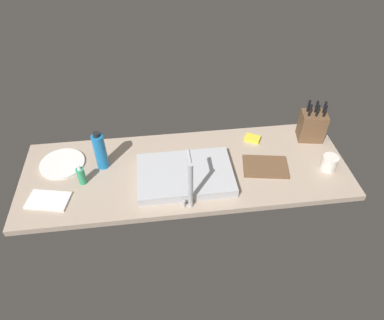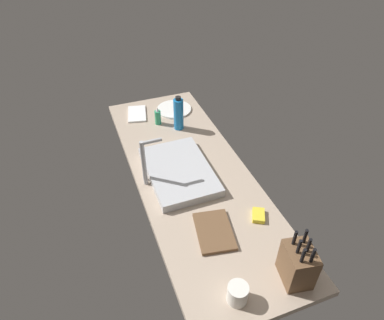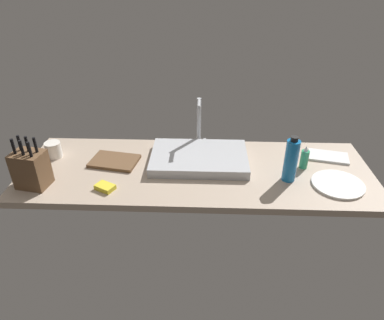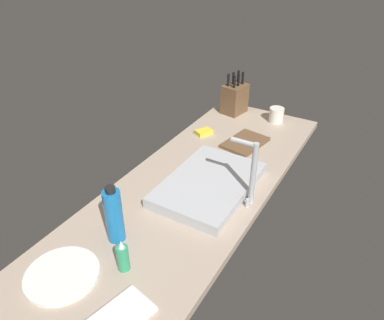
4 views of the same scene
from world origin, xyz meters
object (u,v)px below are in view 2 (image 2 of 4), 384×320
sink_basin (179,171)px  faucet (145,160)px  coffee_mug (238,293)px  cutting_board (214,231)px  dish_towel (137,114)px  water_bottle (179,114)px  dish_sponge (258,215)px  knife_block (298,264)px  soap_bottle (158,117)px  dinner_plate (174,109)px

sink_basin → faucet: faucet is taller
faucet → coffee_mug: (-79.67, -16.13, -12.07)cm
cutting_board → dish_towel: bearing=4.9°
sink_basin → water_bottle: (44.80, -15.23, 8.73)cm
dish_towel → sink_basin: bearing=-174.0°
cutting_board → dish_sponge: (1.16, -24.70, 0.30)cm
knife_block → water_bottle: 124.77cm
soap_bottle → water_bottle: bearing=-130.9°
cutting_board → dish_towel: size_ratio=1.17×
soap_bottle → dinner_plate: (13.24, -15.89, -4.87)cm
faucet → dinner_plate: faucet is taller
cutting_board → dish_sponge: 24.73cm
knife_block → cutting_board: knife_block is taller
soap_bottle → knife_block: bearing=-171.0°
soap_bottle → dinner_plate: soap_bottle is taller
soap_bottle → water_bottle: size_ratio=0.53×
cutting_board → soap_bottle: size_ratio=1.94×
dish_towel → dinner_plate: bearing=-96.8°
water_bottle → cutting_board: bearing=171.9°
water_bottle → dish_towel: bearing=40.6°
sink_basin → dish_sponge: sink_basin is taller
cutting_board → water_bottle: (90.41, -12.84, 10.30)cm
cutting_board → soap_bottle: 100.62cm
sink_basin → knife_block: bearing=-162.6°
faucet → cutting_board: bearing=-155.0°
coffee_mug → dinner_plate: bearing=-8.4°
cutting_board → dinner_plate: 115.02cm
sink_basin → dinner_plate: (68.14, -19.46, -1.87)cm
sink_basin → dinner_plate: bearing=-15.9°
knife_block → dinner_plate: (147.71, 5.46, -8.77)cm
dinner_plate → water_bottle: bearing=169.7°
dinner_plate → dish_sponge: bearing=-176.1°
sink_basin → dish_towel: bearing=6.0°
soap_bottle → water_bottle: water_bottle is taller
dinner_plate → coffee_mug: (-148.30, 21.96, 3.77)cm
knife_block → dish_sponge: (35.13, -2.18, -8.17)cm
knife_block → dish_sponge: knife_block is taller
sink_basin → coffee_mug: (-80.17, 2.51, 1.90)cm
cutting_board → dish_sponge: bearing=-87.3°
sink_basin → soap_bottle: (54.90, -3.57, 3.00)cm
cutting_board → coffee_mug: (-34.56, 4.90, 3.47)cm
faucet → dish_towel: 74.43cm
cutting_board → dinner_plate: (113.75, -17.06, -0.30)cm
soap_bottle → cutting_board: bearing=179.3°
sink_basin → cutting_board: bearing=-177.0°
dish_towel → coffee_mug: coffee_mug is taller
cutting_board → dinner_plate: bearing=-8.5°
dinner_plate → dish_sponge: size_ratio=2.79×
soap_bottle → water_bottle: (-10.10, -11.67, 5.73)cm
dish_towel → cutting_board: bearing=-175.1°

